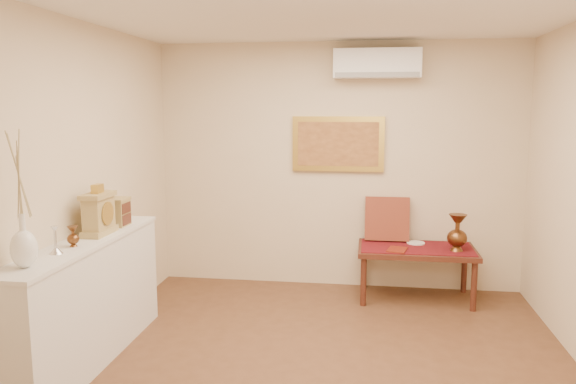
% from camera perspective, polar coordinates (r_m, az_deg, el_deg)
% --- Properties ---
extents(floor, '(4.50, 4.50, 0.00)m').
position_cam_1_polar(floor, '(4.43, 3.12, -18.23)').
color(floor, brown).
rests_on(floor, ground).
extents(ceiling, '(4.50, 4.50, 0.00)m').
position_cam_1_polar(ceiling, '(4.01, 3.45, 18.64)').
color(ceiling, white).
rests_on(ceiling, ground).
extents(wall_back, '(4.00, 0.02, 2.70)m').
position_cam_1_polar(wall_back, '(6.23, 5.09, 2.61)').
color(wall_back, beige).
rests_on(wall_back, ground).
extents(wall_front, '(4.00, 0.02, 2.70)m').
position_cam_1_polar(wall_front, '(1.84, -3.01, -12.10)').
color(wall_front, beige).
rests_on(wall_front, ground).
extents(wall_left, '(0.02, 4.50, 2.70)m').
position_cam_1_polar(wall_left, '(4.63, -22.22, -0.10)').
color(wall_left, beige).
rests_on(wall_left, ground).
extents(white_vase, '(0.17, 0.17, 0.89)m').
position_cam_1_polar(white_vase, '(3.92, -25.54, -0.66)').
color(white_vase, white).
rests_on(white_vase, display_ledge).
extents(candlestick, '(0.09, 0.09, 0.20)m').
position_cam_1_polar(candlestick, '(4.27, -22.57, -4.52)').
color(candlestick, silver).
rests_on(candlestick, display_ledge).
extents(brass_urn_small, '(0.09, 0.09, 0.20)m').
position_cam_1_polar(brass_urn_small, '(4.43, -21.02, -3.93)').
color(brass_urn_small, brown).
rests_on(brass_urn_small, display_ledge).
extents(table_cloth, '(1.14, 0.59, 0.01)m').
position_cam_1_polar(table_cloth, '(6.02, 12.93, -5.50)').
color(table_cloth, maroon).
rests_on(table_cloth, low_table).
extents(brass_urn_tall, '(0.20, 0.20, 0.46)m').
position_cam_1_polar(brass_urn_tall, '(5.92, 16.84, -3.58)').
color(brass_urn_tall, brown).
rests_on(brass_urn_tall, table_cloth).
extents(plate, '(0.19, 0.19, 0.01)m').
position_cam_1_polar(plate, '(6.17, 12.85, -5.06)').
color(plate, white).
rests_on(plate, table_cloth).
extents(menu, '(0.23, 0.28, 0.01)m').
position_cam_1_polar(menu, '(5.84, 11.03, -5.76)').
color(menu, maroon).
rests_on(menu, table_cloth).
extents(cushion, '(0.48, 0.20, 0.49)m').
position_cam_1_polar(cushion, '(6.20, 10.03, -2.70)').
color(cushion, maroon).
rests_on(cushion, table_cloth).
extents(display_ledge, '(0.37, 2.02, 0.98)m').
position_cam_1_polar(display_ledge, '(4.74, -19.76, -10.46)').
color(display_ledge, silver).
rests_on(display_ledge, floor).
extents(mantel_clock, '(0.17, 0.36, 0.41)m').
position_cam_1_polar(mantel_clock, '(4.77, -18.66, -2.05)').
color(mantel_clock, tan).
rests_on(mantel_clock, display_ledge).
extents(wooden_chest, '(0.16, 0.21, 0.24)m').
position_cam_1_polar(wooden_chest, '(5.07, -16.86, -1.94)').
color(wooden_chest, tan).
rests_on(wooden_chest, display_ledge).
extents(low_table, '(1.20, 0.70, 0.55)m').
position_cam_1_polar(low_table, '(6.03, 12.91, -6.14)').
color(low_table, '#4D2217').
rests_on(low_table, floor).
extents(painting, '(1.00, 0.06, 0.60)m').
position_cam_1_polar(painting, '(6.18, 5.11, 4.88)').
color(painting, gold).
rests_on(painting, wall_back).
extents(ac_unit, '(0.90, 0.25, 0.30)m').
position_cam_1_polar(ac_unit, '(6.07, 9.03, 12.76)').
color(ac_unit, white).
rests_on(ac_unit, wall_back).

